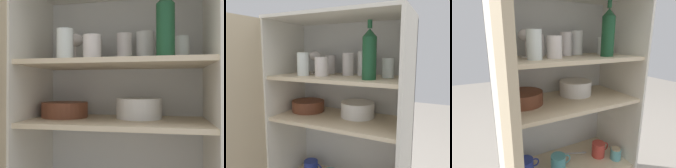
% 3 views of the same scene
% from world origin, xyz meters
% --- Properties ---
extents(cupboard_back_panel, '(0.80, 0.02, 1.27)m').
position_xyz_m(cupboard_back_panel, '(0.00, 0.39, 0.63)').
color(cupboard_back_panel, silver).
rests_on(cupboard_back_panel, ground_plane).
extents(cupboard_side_left, '(0.02, 0.42, 1.27)m').
position_xyz_m(cupboard_side_left, '(-0.39, 0.19, 0.63)').
color(cupboard_side_left, silver).
rests_on(cupboard_side_left, ground_plane).
extents(cupboard_side_right, '(0.02, 0.42, 1.27)m').
position_xyz_m(cupboard_side_right, '(0.39, 0.19, 0.63)').
color(cupboard_side_right, silver).
rests_on(cupboard_side_right, ground_plane).
extents(shelf_board_middle, '(0.76, 0.39, 0.02)m').
position_xyz_m(shelf_board_middle, '(0.00, 0.19, 0.68)').
color(shelf_board_middle, beige).
extents(shelf_board_upper, '(0.76, 0.39, 0.02)m').
position_xyz_m(shelf_board_upper, '(0.00, 0.19, 0.93)').
color(shelf_board_upper, beige).
extents(tumbler_glass_0, '(0.08, 0.08, 0.11)m').
position_xyz_m(tumbler_glass_0, '(-0.10, 0.16, 0.99)').
color(tumbler_glass_0, silver).
rests_on(tumbler_glass_0, shelf_board_upper).
extents(tumbler_glass_1, '(0.07, 0.07, 0.14)m').
position_xyz_m(tumbler_glass_1, '(-0.21, 0.13, 1.01)').
color(tumbler_glass_1, white).
rests_on(tumbler_glass_1, shelf_board_upper).
extents(tumbler_glass_2, '(0.07, 0.07, 0.11)m').
position_xyz_m(tumbler_glass_2, '(0.27, 0.24, 0.99)').
color(tumbler_glass_2, white).
rests_on(tumbler_glass_2, shelf_board_upper).
extents(tumbler_glass_3, '(0.07, 0.07, 0.12)m').
position_xyz_m(tumbler_glass_3, '(-0.13, 0.31, 1.00)').
color(tumbler_glass_3, silver).
rests_on(tumbler_glass_3, shelf_board_upper).
extents(tumbler_glass_4, '(0.07, 0.07, 0.14)m').
position_xyz_m(tumbler_glass_4, '(0.02, 0.27, 1.01)').
color(tumbler_glass_4, silver).
rests_on(tumbler_glass_4, shelf_board_upper).
extents(tumbler_glass_5, '(0.08, 0.08, 0.15)m').
position_xyz_m(tumbler_glass_5, '(0.11, 0.30, 1.01)').
color(tumbler_glass_5, white).
rests_on(tumbler_glass_5, shelf_board_upper).
extents(wine_glass_0, '(0.08, 0.08, 0.15)m').
position_xyz_m(wine_glass_0, '(-0.22, 0.27, 1.05)').
color(wine_glass_0, silver).
rests_on(wine_glass_0, shelf_board_upper).
extents(wine_bottle, '(0.07, 0.07, 0.30)m').
position_xyz_m(wine_bottle, '(0.21, 0.11, 1.07)').
color(wine_bottle, '#194728').
rests_on(wine_bottle, shelf_board_upper).
extents(plate_stack_white, '(0.20, 0.20, 0.09)m').
position_xyz_m(plate_stack_white, '(0.09, 0.26, 0.73)').
color(plate_stack_white, white).
rests_on(plate_stack_white, shelf_board_middle).
extents(mixing_bowl_large, '(0.21, 0.21, 0.07)m').
position_xyz_m(mixing_bowl_large, '(-0.25, 0.24, 0.73)').
color(mixing_bowl_large, brown).
rests_on(mixing_bowl_large, shelf_board_middle).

